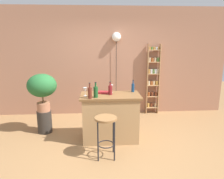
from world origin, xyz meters
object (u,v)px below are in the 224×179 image
Objects in this scene: spice_shelf at (153,78)px; wine_glass_center at (85,90)px; potted_plant at (42,87)px; bottle_spirits_clear at (133,87)px; bottle_wine_red at (96,92)px; bottle_sauce_amber at (110,90)px; cookbook at (103,92)px; wine_glass_left at (111,87)px; pendant_globe_light at (116,38)px; plant_stool at (45,121)px; bar_stool at (106,127)px; bottle_olive_oil at (90,93)px.

spice_shelf reaches higher than wine_glass_center.
bottle_spirits_clear is (1.88, -0.23, 0.02)m from potted_plant.
bottle_wine_red reaches higher than wine_glass_center.
bottle_sauce_amber is 0.19m from cookbook.
wine_glass_left is at bearing -176.17° from bottle_spirits_clear.
wine_glass_center is at bearing -114.51° from pendant_globe_light.
potted_plant is at bearing 0.00° from plant_stool.
plant_stool is at bearing 151.40° from bottle_wine_red.
spice_shelf is 1.95m from bottle_sauce_amber.
potted_plant is 1.05m from wine_glass_center.
wine_glass_center is (-0.37, 0.60, 0.51)m from bar_stool.
bottle_olive_oil is 0.97m from bottle_spirits_clear.
bottle_spirits_clear is (0.86, 0.44, -0.02)m from bottle_olive_oil.
bottle_spirits_clear is at bearing 15.36° from wine_glass_center.
potted_plant is at bearing 177.88° from cookbook.
bottle_spirits_clear is at bearing 3.83° from wine_glass_left.
cookbook is 0.10× the size of pendant_globe_light.
wine_glass_center is 0.41m from cookbook.
cookbook is (0.15, 0.30, -0.09)m from bottle_wine_red.
wine_glass_left is at bearing -131.77° from spice_shelf.
spice_shelf is 1.80m from wine_glass_left.
plant_stool is at bearing -146.30° from pendant_globe_light.
spice_shelf is at bearing 42.59° from wine_glass_center.
bottle_wine_red is (1.13, -0.61, 0.04)m from potted_plant.
bar_stool is 1.15m from bottle_spirits_clear.
spice_shelf is at bearing 60.03° from bottle_spirits_clear.
plant_stool is at bearing 169.61° from wine_glass_left.
plant_stool is (-2.64, -1.08, -0.74)m from spice_shelf.
bottle_spirits_clear is 1.17× the size of cookbook.
pendant_globe_light reaches higher than bottle_spirits_clear.
bottle_spirits_clear is at bearing 19.51° from cookbook.
potted_plant is 2.79× the size of bottle_wine_red.
bottle_sauce_amber is at bearing -102.69° from wine_glass_left.
spice_shelf is 2.33m from wine_glass_center.
bottle_spirits_clear reaches higher than wine_glass_left.
bottle_wine_red reaches higher than bottle_sauce_amber.
cookbook is (0.25, 0.36, -0.09)m from bottle_olive_oil.
bottle_olive_oil is at bearing -152.69° from bottle_spirits_clear.
bottle_wine_red is at bearing -28.60° from plant_stool.
potted_plant is 1.31m from cookbook.
pendant_globe_light reaches higher than bottle_wine_red.
bottle_spirits_clear is at bearing -7.10° from potted_plant.
plant_stool is 1.47m from bottle_olive_oil.
bottle_olive_oil is at bearing -33.58° from plant_stool.
spice_shelf is 1.43m from pendant_globe_light.
potted_plant is 2.23m from pendant_globe_light.
potted_plant is 1.23m from bottle_olive_oil.
bottle_sauce_amber is 0.89× the size of bottle_wine_red.
potted_plant is 4.91× the size of wine_glass_center.
pendant_globe_light reaches higher than bottle_sauce_amber.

